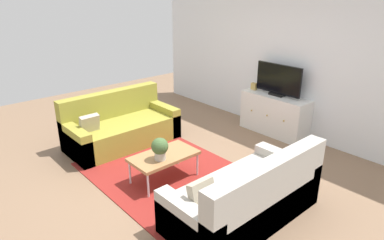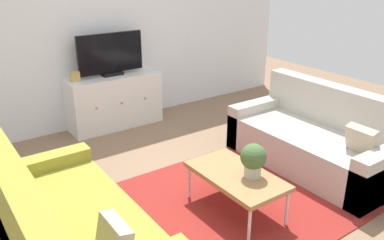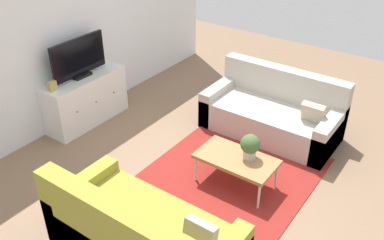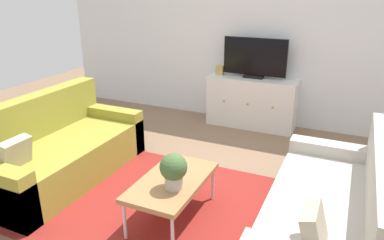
# 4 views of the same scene
# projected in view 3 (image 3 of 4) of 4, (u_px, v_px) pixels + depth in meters

# --- Properties ---
(ground_plane) EXTENTS (10.00, 10.00, 0.00)m
(ground_plane) POSITION_uv_depth(u_px,v_px,m) (212.00, 179.00, 5.19)
(ground_plane) COLOR #84664C
(wall_back) EXTENTS (6.40, 0.12, 2.70)m
(wall_back) POSITION_uv_depth(u_px,v_px,m) (58.00, 32.00, 5.75)
(wall_back) COLOR white
(wall_back) RESTS_ON ground_plane
(area_rug) EXTENTS (2.50, 1.90, 0.01)m
(area_rug) POSITION_uv_depth(u_px,v_px,m) (222.00, 183.00, 5.11)
(area_rug) COLOR maroon
(area_rug) RESTS_ON ground_plane
(couch_left_side) EXTENTS (0.90, 1.87, 0.88)m
(couch_left_side) POSITION_uv_depth(u_px,v_px,m) (139.00, 238.00, 3.98)
(couch_left_side) COLOR olive
(couch_left_side) RESTS_ON ground_plane
(couch_right_side) EXTENTS (0.90, 1.87, 0.88)m
(couch_right_side) POSITION_uv_depth(u_px,v_px,m) (274.00, 113.00, 6.00)
(couch_right_side) COLOR #B2ADA3
(couch_right_side) RESTS_ON ground_plane
(coffee_table) EXTENTS (0.52, 0.93, 0.40)m
(coffee_table) POSITION_uv_depth(u_px,v_px,m) (236.00, 160.00, 4.91)
(coffee_table) COLOR #A37547
(coffee_table) RESTS_ON ground_plane
(potted_plant) EXTENTS (0.23, 0.23, 0.31)m
(potted_plant) POSITION_uv_depth(u_px,v_px,m) (250.00, 146.00, 4.80)
(potted_plant) COLOR #B7B2A8
(potted_plant) RESTS_ON coffee_table
(tv_console) EXTENTS (1.27, 0.47, 0.73)m
(tv_console) POSITION_uv_depth(u_px,v_px,m) (86.00, 99.00, 6.18)
(tv_console) COLOR white
(tv_console) RESTS_ON ground_plane
(flat_screen_tv) EXTENTS (0.91, 0.16, 0.57)m
(flat_screen_tv) POSITION_uv_depth(u_px,v_px,m) (79.00, 58.00, 5.85)
(flat_screen_tv) COLOR black
(flat_screen_tv) RESTS_ON tv_console
(mantel_clock) EXTENTS (0.11, 0.07, 0.13)m
(mantel_clock) POSITION_uv_depth(u_px,v_px,m) (52.00, 86.00, 5.60)
(mantel_clock) COLOR tan
(mantel_clock) RESTS_ON tv_console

